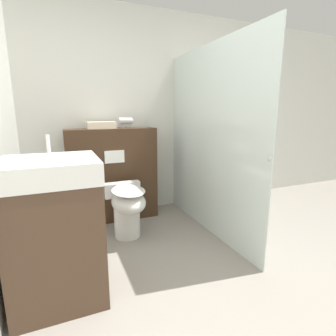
# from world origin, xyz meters

# --- Properties ---
(ground_plane) EXTENTS (12.00, 12.00, 0.00)m
(ground_plane) POSITION_xyz_m (0.00, 0.00, 0.00)
(ground_plane) COLOR gray
(wall_back) EXTENTS (8.00, 0.06, 2.50)m
(wall_back) POSITION_xyz_m (0.00, 2.02, 1.25)
(wall_back) COLOR silver
(wall_back) RESTS_ON ground_plane
(partition_panel) EXTENTS (1.02, 0.29, 1.09)m
(partition_panel) POSITION_xyz_m (-0.35, 1.79, 0.55)
(partition_panel) COLOR #3D2819
(partition_panel) RESTS_ON ground_plane
(shower_glass) EXTENTS (0.04, 1.78, 1.94)m
(shower_glass) POSITION_xyz_m (0.53, 1.10, 0.97)
(shower_glass) COLOR silver
(shower_glass) RESTS_ON ground_plane
(toilet) EXTENTS (0.38, 0.55, 0.54)m
(toilet) POSITION_xyz_m (-0.33, 1.25, 0.33)
(toilet) COLOR white
(toilet) RESTS_ON ground_plane
(sink_vanity) EXTENTS (0.59, 0.56, 1.13)m
(sink_vanity) POSITION_xyz_m (-0.99, 0.56, 0.50)
(sink_vanity) COLOR #473323
(sink_vanity) RESTS_ON ground_plane
(hair_drier) EXTENTS (0.18, 0.08, 0.12)m
(hair_drier) POSITION_xyz_m (-0.16, 1.83, 1.17)
(hair_drier) COLOR #B7B7BC
(hair_drier) RESTS_ON partition_panel
(folded_towel) EXTENTS (0.32, 0.19, 0.08)m
(folded_towel) POSITION_xyz_m (-0.46, 1.81, 1.13)
(folded_towel) COLOR beige
(folded_towel) RESTS_ON partition_panel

